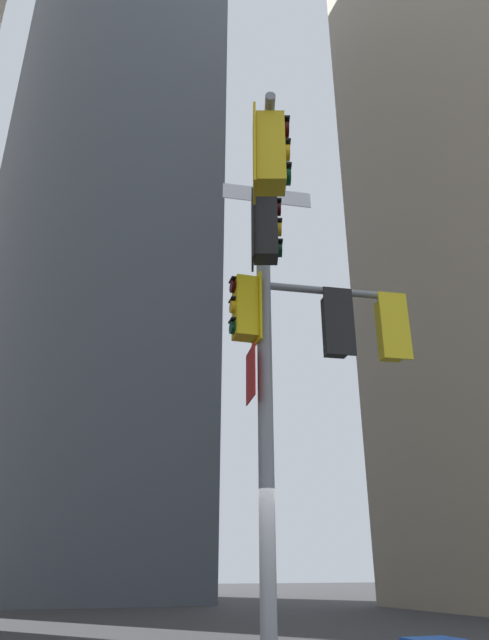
# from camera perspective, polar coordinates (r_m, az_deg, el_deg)

# --- Properties ---
(building_mid_block) EXTENTS (12.24, 12.24, 44.32)m
(building_mid_block) POSITION_cam_1_polar(r_m,az_deg,el_deg) (39.08, -13.56, 9.14)
(building_mid_block) COLOR #4C5460
(building_mid_block) RESTS_ON ground
(signal_pole_assembly) EXTENTS (3.54, 3.23, 8.17)m
(signal_pole_assembly) POSITION_cam_1_polar(r_m,az_deg,el_deg) (8.53, 4.48, 0.56)
(signal_pole_assembly) COLOR gray
(signal_pole_assembly) RESTS_ON ground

